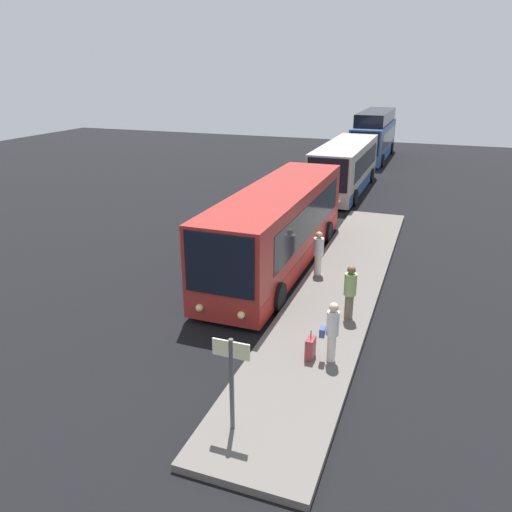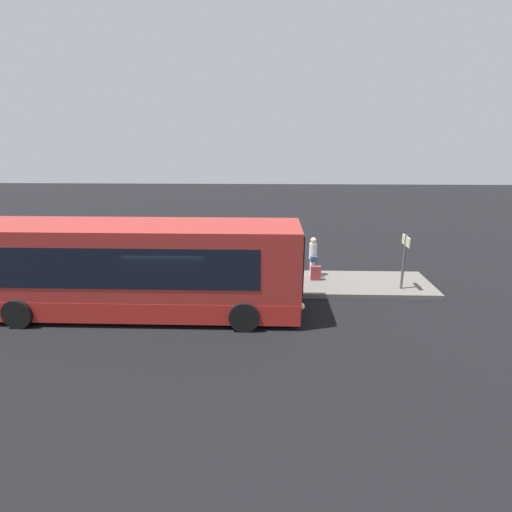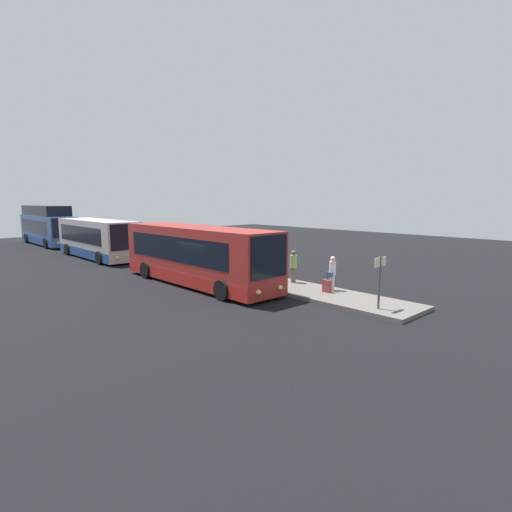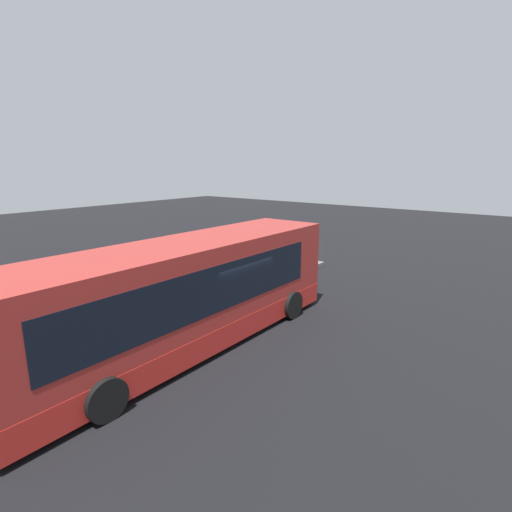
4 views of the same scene
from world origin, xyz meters
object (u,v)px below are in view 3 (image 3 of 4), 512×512
object	(u,v)px
passenger_waiting	(332,272)
passenger_with_bags	(293,265)
bus_second	(97,239)
suitcase	(327,286)
bus_third	(48,227)
passenger_boarding	(232,263)
sign_post	(380,275)
bus_lead	(196,256)

from	to	relation	value
passenger_waiting	passenger_with_bags	size ratio (longest dim) A/B	0.97
bus_second	suitcase	size ratio (longest dim) A/B	12.63
bus_second	passenger_with_bags	xyz separation A→B (m)	(17.99, 3.60, -0.38)
bus_third	passenger_waiting	size ratio (longest dim) A/B	6.43
suitcase	bus_third	bearing A→B (deg)	-174.83
passenger_with_bags	passenger_waiting	bearing A→B (deg)	119.71
bus_third	passenger_with_bags	bearing A→B (deg)	6.59
passenger_boarding	sign_post	size ratio (longest dim) A/B	0.77
bus_lead	bus_third	distance (m)	27.20
bus_third	sign_post	world-z (taller)	bus_third
passenger_waiting	passenger_with_bags	distance (m)	2.59
bus_third	sign_post	distance (m)	37.22
bus_lead	passenger_waiting	xyz separation A→B (m)	(6.57, 3.59, -0.47)
bus_lead	sign_post	distance (m)	10.19
bus_second	passenger_boarding	size ratio (longest dim) A/B	6.29
bus_second	passenger_with_bags	size ratio (longest dim) A/B	6.04
bus_third	passenger_boarding	bearing A→B (deg)	3.77
bus_second	bus_third	xyz separation A→B (m)	(-13.19, 0.00, 0.29)
bus_third	passenger_waiting	distance (m)	33.96
bus_third	passenger_boarding	xyz separation A→B (m)	(28.03, 1.85, -0.71)
bus_third	bus_second	bearing A→B (deg)	-0.00
passenger_with_bags	passenger_boarding	bearing A→B (deg)	-30.95
passenger_with_bags	suitcase	bearing A→B (deg)	108.48
bus_second	bus_third	distance (m)	13.19
bus_third	bus_lead	bearing A→B (deg)	-0.00
bus_third	passenger_waiting	bearing A→B (deg)	6.08
passenger_waiting	sign_post	distance (m)	3.71
bus_second	sign_post	size ratio (longest dim) A/B	4.83
passenger_with_bags	sign_post	size ratio (longest dim) A/B	0.80
passenger_waiting	suitcase	distance (m)	0.83
bus_third	suitcase	distance (m)	34.02
passenger_with_bags	sign_post	distance (m)	6.16
passenger_with_bags	suitcase	xyz separation A→B (m)	(2.68, -0.54, -0.66)
bus_lead	sign_post	size ratio (longest dim) A/B	5.22
bus_second	sign_post	world-z (taller)	bus_second
bus_third	passenger_waiting	world-z (taller)	bus_third
passenger_with_bags	sign_post	world-z (taller)	sign_post
passenger_boarding	passenger_waiting	xyz separation A→B (m)	(5.73, 1.75, 0.02)
sign_post	passenger_boarding	bearing A→B (deg)	-177.94
passenger_boarding	passenger_with_bags	xyz separation A→B (m)	(3.15, 1.76, 0.04)
passenger_boarding	passenger_waiting	size ratio (longest dim) A/B	0.99
passenger_boarding	bus_second	bearing A→B (deg)	-77.39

